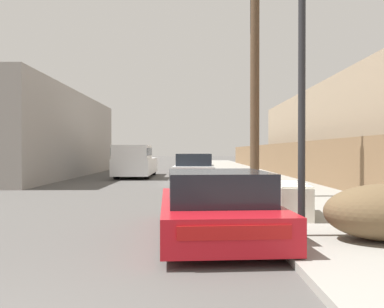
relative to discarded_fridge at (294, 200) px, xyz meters
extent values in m
cube|color=gray|center=(1.22, 17.08, -0.41)|extent=(4.20, 63.00, 0.12)
cube|color=silver|center=(0.00, 0.00, -0.01)|extent=(0.89, 1.77, 0.67)
cube|color=white|center=(0.00, 0.00, 0.34)|extent=(0.85, 1.69, 0.03)
cube|color=#333335|center=(0.25, 0.49, 0.36)|extent=(0.06, 0.20, 0.02)
cube|color=gray|center=(0.04, 0.27, 0.35)|extent=(0.65, 0.17, 0.01)
cube|color=gray|center=(-0.04, -0.25, 0.35)|extent=(0.65, 0.17, 0.01)
cube|color=red|center=(-1.80, -1.38, -0.07)|extent=(2.15, 4.12, 0.52)
cube|color=black|center=(-1.77, -1.74, 0.45)|extent=(1.75, 2.02, 0.52)
cube|color=#B21414|center=(-1.66, -3.39, 0.02)|extent=(1.47, 0.13, 0.18)
cylinder|color=black|center=(-2.70, -0.20, -0.16)|extent=(0.24, 0.63, 0.62)
cylinder|color=black|center=(-1.06, -0.09, -0.16)|extent=(0.24, 0.63, 0.62)
cylinder|color=black|center=(-2.53, -2.67, -0.16)|extent=(0.24, 0.63, 0.62)
cylinder|color=black|center=(-0.89, -2.56, -0.16)|extent=(0.24, 0.63, 0.62)
cube|color=silver|center=(-2.09, 9.77, 0.02)|extent=(1.97, 4.43, 0.71)
cube|color=black|center=(-2.10, 9.60, 0.65)|extent=(1.66, 2.49, 0.56)
cube|color=#B21414|center=(-2.15, 7.57, 0.15)|extent=(1.45, 0.07, 0.25)
cylinder|color=black|center=(-2.87, 11.15, -0.16)|extent=(0.22, 0.61, 0.61)
cylinder|color=black|center=(-1.25, 11.11, -0.16)|extent=(0.22, 0.61, 0.61)
cylinder|color=black|center=(-2.94, 8.43, -0.16)|extent=(0.22, 0.61, 0.61)
cylinder|color=black|center=(-1.32, 8.39, -0.16)|extent=(0.22, 0.61, 0.61)
cube|color=silver|center=(-5.48, 13.92, 0.18)|extent=(2.01, 5.69, 0.90)
cube|color=silver|center=(-5.47, 12.36, 1.00)|extent=(1.87, 2.57, 0.74)
cube|color=black|center=(-5.47, 12.36, 1.02)|extent=(1.91, 2.52, 0.41)
cylinder|color=black|center=(-4.64, 12.17, -0.07)|extent=(0.27, 0.80, 0.80)
cylinder|color=black|center=(-6.29, 12.16, -0.07)|extent=(0.27, 0.80, 0.80)
cylinder|color=black|center=(-4.66, 15.69, -0.07)|extent=(0.27, 0.80, 0.80)
cylinder|color=black|center=(-6.32, 15.67, -0.07)|extent=(0.27, 0.80, 0.80)
cylinder|color=#4C3826|center=(-0.25, 3.50, 3.21)|extent=(0.28, 0.28, 7.11)
cylinder|color=#232326|center=(-0.38, -1.91, 1.64)|extent=(0.12, 0.12, 3.98)
cube|color=brown|center=(3.17, 16.36, 0.59)|extent=(0.08, 42.46, 1.87)
cube|color=gray|center=(-12.31, 14.45, 2.02)|extent=(7.00, 16.15, 4.98)
cube|color=gray|center=(7.34, 12.13, 2.05)|extent=(6.00, 23.53, 5.04)
camera|label=1|loc=(-2.20, -8.12, 1.06)|focal=35.00mm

